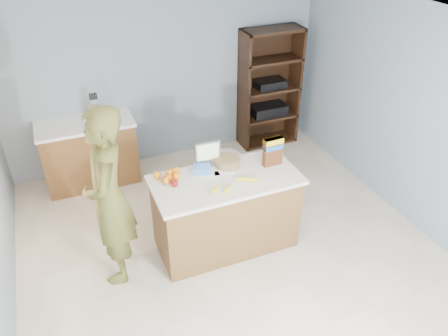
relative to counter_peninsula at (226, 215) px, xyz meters
name	(u,v)px	position (x,y,z in m)	size (l,w,h in m)	color
floor	(236,260)	(0.00, -0.30, -0.42)	(4.50, 5.00, 0.02)	beige
walls	(239,126)	(0.00, -0.30, 1.24)	(4.52, 5.02, 2.51)	gray
counter_peninsula	(226,215)	(0.00, 0.00, 0.00)	(1.56, 0.76, 0.90)	brown
back_cabinet	(90,152)	(-1.20, 1.90, 0.04)	(1.24, 0.62, 0.90)	brown
shelving_unit	(268,90)	(1.55, 2.05, 0.45)	(0.90, 0.40, 1.80)	black
person	(109,199)	(-1.20, 0.05, 0.53)	(0.69, 0.45, 1.89)	brown
knife_block	(96,113)	(-1.03, 1.88, 0.60)	(0.12, 0.10, 0.31)	tan
envelopes	(217,174)	(-0.05, 0.11, 0.49)	(0.40, 0.16, 0.00)	white
bananas	(234,184)	(0.03, -0.15, 0.50)	(0.58, 0.22, 0.04)	yellow
apples	(170,181)	(-0.57, 0.12, 0.52)	(0.14, 0.17, 0.08)	maroon
oranges	(170,175)	(-0.54, 0.23, 0.52)	(0.29, 0.22, 0.08)	orange
blue_carton	(202,169)	(-0.19, 0.20, 0.52)	(0.18, 0.12, 0.08)	blue
salad_bowl	(227,161)	(0.11, 0.23, 0.54)	(0.30, 0.30, 0.13)	#267219
tv	(208,152)	(-0.08, 0.32, 0.64)	(0.28, 0.12, 0.28)	silver
cereal_box	(273,150)	(0.57, 0.06, 0.67)	(0.22, 0.09, 0.32)	#592B14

